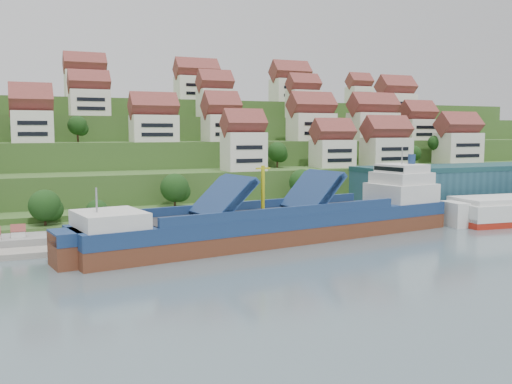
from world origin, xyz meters
name	(u,v)px	position (x,y,z in m)	size (l,w,h in m)	color
ground	(319,238)	(0.00, 0.00, 0.00)	(300.00, 300.00, 0.00)	slate
quay	(363,216)	(20.00, 15.00, 1.10)	(180.00, 14.00, 2.20)	gray
hillside	(178,160)	(0.00, 103.55, 10.66)	(260.00, 128.00, 31.00)	#2D4C1E
hillside_village	(229,117)	(4.09, 61.52, 24.85)	(153.90, 62.27, 28.47)	silver
hillside_trees	(193,155)	(-13.13, 40.69, 14.85)	(137.75, 62.51, 30.08)	#1C4316
warehouse	(465,185)	(52.00, 17.00, 7.20)	(60.00, 15.00, 10.00)	#1F4756
flagpole	(369,194)	(18.11, 10.00, 6.88)	(1.28, 0.16, 8.00)	gray
cargo_ship	(290,223)	(-5.96, 0.84, 3.28)	(78.61, 24.13, 17.22)	brown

